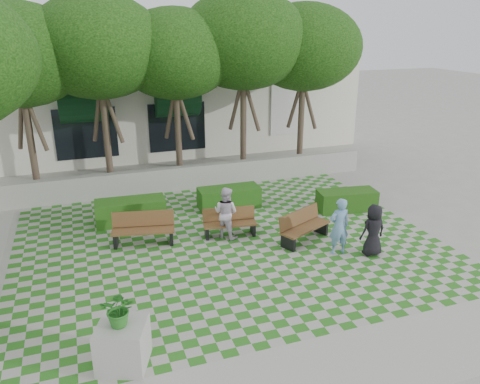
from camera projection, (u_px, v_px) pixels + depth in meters
name	position (u px, v px, depth m)	size (l,w,h in m)	color
ground	(241.00, 260.00, 12.82)	(90.00, 90.00, 0.00)	gray
lawn	(230.00, 244.00, 13.70)	(12.00, 12.00, 0.00)	#2B721E
sidewalk_south	(326.00, 374.00, 8.65)	(16.00, 2.00, 0.01)	#9E9B93
retaining_wall	(188.00, 177.00, 18.16)	(15.00, 0.36, 0.90)	#9E9B93
bench_east	(303.00, 227.00, 13.81)	(1.82, 1.26, 0.92)	brown
bench_mid	(230.00, 223.00, 14.17)	(1.66, 0.76, 0.84)	brown
bench_west	(143.00, 229.00, 13.61)	(1.88, 0.94, 0.94)	brown
hedge_east	(347.00, 200.00, 16.10)	(2.01, 0.80, 0.70)	#1E4813
hedge_midright	(229.00, 198.00, 16.29)	(2.12, 0.85, 0.74)	#1F5015
hedge_midleft	(131.00, 211.00, 15.09)	(2.20, 0.88, 0.77)	#225316
planter_front	(122.00, 336.00, 8.69)	(1.14, 1.14, 1.57)	#9E9B93
person_blue	(339.00, 226.00, 12.90)	(0.60, 0.39, 1.65)	#6A96C1
person_dark	(373.00, 230.00, 12.86)	(0.73, 0.47, 1.48)	black
person_white	(226.00, 213.00, 13.91)	(0.77, 0.60, 1.59)	silver
tree_row	(130.00, 52.00, 15.74)	(17.70, 13.40, 7.41)	#47382B
building	(169.00, 95.00, 24.73)	(18.00, 8.92, 5.15)	silver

